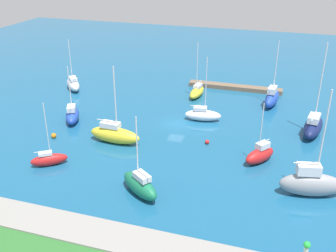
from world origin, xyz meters
The scene contains 16 objects.
water centered at (0.00, 0.00, 0.00)m, with size 160.00×160.00×0.00m, color #19567F.
pier_dock centered at (-6.41, -19.53, 0.41)m, with size 18.32×2.01×0.81m, color brown.
breakwater centered at (0.00, 28.80, 0.69)m, with size 71.85×3.98×1.38m, color gray.
sailboat_red_west_end centered at (12.07, 17.31, 0.87)m, with size 4.63×3.94×8.68m.
sailboat_blue_center_basin centered at (16.28, 4.05, 1.18)m, with size 4.36×6.18×9.12m.
sailboat_yellow_near_pier centered at (6.62, 8.80, 1.32)m, with size 7.85×2.64×11.48m.
sailboat_white_far_north centered at (24.07, -9.69, 1.17)m, with size 5.82×6.30×9.99m.
sailboat_gray_off_beacon centered at (-20.26, 14.10, 1.61)m, with size 7.54×3.77×12.87m.
sailboat_navy_lone_south centered at (-20.78, -2.83, 1.37)m, with size 3.88×8.21×13.88m.
sailboat_green_far_south centered at (-1.63, 19.86, 1.25)m, with size 6.15×5.19×9.65m.
sailboat_red_mid_basin centered at (-13.99, 8.20, 1.12)m, with size 4.38×5.14×8.46m.
sailboat_blue_east_end centered at (-13.97, -13.02, 1.46)m, with size 2.99×7.35×11.44m.
sailboat_yellow_inner_mooring centered at (-0.21, -13.23, 0.98)m, with size 2.46×6.03×10.41m.
sailboat_white_along_channel centered at (-3.76, -2.75, 1.01)m, with size 6.11×2.89×10.60m.
mooring_buoy_red centered at (-6.27, 5.19, 0.31)m, with size 0.62×0.62×0.62m, color red.
mooring_buoy_orange centered at (15.92, 10.24, 0.38)m, with size 0.77×0.77×0.77m, color orange.
Camera 1 is at (-16.19, 55.08, 26.34)m, focal length 42.09 mm.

